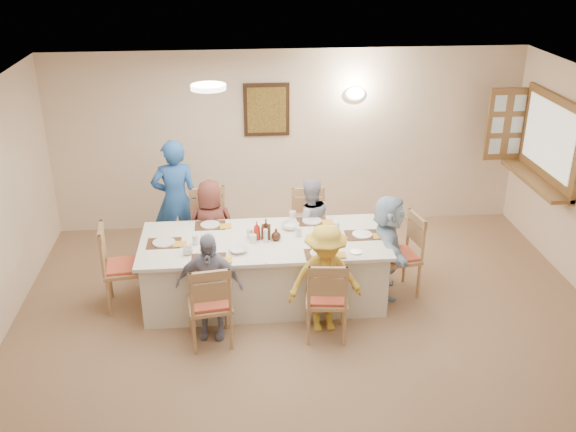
{
  "coord_description": "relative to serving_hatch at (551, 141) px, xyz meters",
  "views": [
    {
      "loc": [
        -0.79,
        -4.99,
        3.94
      ],
      "look_at": [
        -0.2,
        1.4,
        1.05
      ],
      "focal_mm": 40.0,
      "sensor_mm": 36.0,
      "label": 1
    }
  ],
  "objects": [
    {
      "name": "ground",
      "position": [
        -3.21,
        -2.4,
        -1.5
      ],
      "size": [
        7.0,
        7.0,
        0.0
      ],
      "primitive_type": "plane",
      "color": "#9D7B5D"
    },
    {
      "name": "room_walls",
      "position": [
        -3.21,
        -2.4,
        0.01
      ],
      "size": [
        7.0,
        7.0,
        7.0
      ],
      "color": "beige",
      "rests_on": "ground"
    },
    {
      "name": "wall_picture",
      "position": [
        -3.51,
        1.06,
        0.2
      ],
      "size": [
        0.62,
        0.05,
        0.72
      ],
      "color": "black",
      "rests_on": "room_walls"
    },
    {
      "name": "wall_sconce",
      "position": [
        -2.31,
        1.04,
        0.4
      ],
      "size": [
        0.26,
        0.09,
        0.18
      ],
      "primitive_type": "ellipsoid",
      "color": "white",
      "rests_on": "room_walls"
    },
    {
      "name": "ceiling_light",
      "position": [
        -4.21,
        -0.9,
        0.97
      ],
      "size": [
        0.36,
        0.36,
        0.05
      ],
      "primitive_type": "cylinder",
      "color": "white",
      "rests_on": "room_walls"
    },
    {
      "name": "serving_hatch",
      "position": [
        0.0,
        0.0,
        0.0
      ],
      "size": [
        0.06,
        1.5,
        1.15
      ],
      "primitive_type": "cube",
      "color": "olive",
      "rests_on": "room_walls"
    },
    {
      "name": "hatch_sill",
      "position": [
        -0.12,
        0.0,
        -0.53
      ],
      "size": [
        0.3,
        1.5,
        0.05
      ],
      "primitive_type": "cube",
      "color": "olive",
      "rests_on": "room_walls"
    },
    {
      "name": "shutter_door",
      "position": [
        -0.26,
        0.76,
        0.0
      ],
      "size": [
        0.55,
        0.04,
        1.0
      ],
      "primitive_type": "cube",
      "color": "olive",
      "rests_on": "room_walls"
    },
    {
      "name": "dining_table",
      "position": [
        -3.68,
        -0.97,
        -1.12
      ],
      "size": [
        2.75,
        1.16,
        0.76
      ],
      "primitive_type": "cube",
      "color": "silver",
      "rests_on": "ground"
    },
    {
      "name": "chair_back_left",
      "position": [
        -4.28,
        -0.17,
        -0.99
      ],
      "size": [
        0.57,
        0.57,
        1.02
      ],
      "primitive_type": null,
      "rotation": [
        0.0,
        0.0,
        0.2
      ],
      "color": "tan",
      "rests_on": "ground"
    },
    {
      "name": "chair_back_right",
      "position": [
        -3.08,
        -0.17,
        -1.02
      ],
      "size": [
        0.51,
        0.51,
        0.96
      ],
      "primitive_type": null,
      "rotation": [
        0.0,
        0.0,
        -0.12
      ],
      "color": "tan",
      "rests_on": "ground"
    },
    {
      "name": "chair_front_left",
      "position": [
        -4.28,
        -1.77,
        -1.03
      ],
      "size": [
        0.51,
        0.51,
        0.95
      ],
      "primitive_type": null,
      "rotation": [
        0.0,
        0.0,
        3.28
      ],
      "color": "tan",
      "rests_on": "ground"
    },
    {
      "name": "chair_front_right",
      "position": [
        -3.08,
        -1.77,
        -1.03
      ],
      "size": [
        0.49,
        0.49,
        0.93
      ],
      "primitive_type": null,
      "rotation": [
        0.0,
        0.0,
        3.03
      ],
      "color": "tan",
      "rests_on": "ground"
    },
    {
      "name": "chair_left_end",
      "position": [
        -5.23,
        -0.97,
        -1.0
      ],
      "size": [
        0.53,
        0.53,
        1.0
      ],
      "primitive_type": null,
      "rotation": [
        0.0,
        0.0,
        1.69
      ],
      "color": "tan",
      "rests_on": "ground"
    },
    {
      "name": "chair_right_end",
      "position": [
        -2.13,
        -0.97,
        -1.01
      ],
      "size": [
        0.54,
        0.54,
        0.98
      ],
      "primitive_type": null,
      "rotation": [
        0.0,
        0.0,
        -1.39
      ],
      "color": "tan",
      "rests_on": "ground"
    },
    {
      "name": "diner_back_left",
      "position": [
        -4.28,
        -0.29,
        -0.89
      ],
      "size": [
        0.67,
        0.51,
        1.21
      ],
      "primitive_type": "imported",
      "rotation": [
        0.0,
        0.0,
        3.24
      ],
      "color": "brown",
      "rests_on": "ground"
    },
    {
      "name": "diner_back_right",
      "position": [
        -3.08,
        -0.29,
        -0.9
      ],
      "size": [
        0.73,
        0.64,
        1.2
      ],
      "primitive_type": "imported",
      "rotation": [
        0.0,
        0.0,
        3.3
      ],
      "color": "#A6A5B8",
      "rests_on": "ground"
    },
    {
      "name": "diner_front_left",
      "position": [
        -4.28,
        -1.65,
        -0.91
      ],
      "size": [
        0.77,
        0.48,
        1.18
      ],
      "primitive_type": "imported",
      "rotation": [
        0.0,
        0.0,
        -0.14
      ],
      "color": "#8A8AA1",
      "rests_on": "ground"
    },
    {
      "name": "diner_front_right",
      "position": [
        -3.08,
        -1.65,
        -0.89
      ],
      "size": [
        0.87,
        0.6,
        1.22
      ],
      "primitive_type": "imported",
      "rotation": [
        0.0,
        0.0,
        0.1
      ],
      "color": "gold",
      "rests_on": "ground"
    },
    {
      "name": "diner_right_end",
      "position": [
        -2.26,
        -0.97,
        -0.88
      ],
      "size": [
        1.25,
        0.71,
        1.23
      ],
      "primitive_type": "imported",
      "rotation": [
        0.0,
        0.0,
        1.42
      ],
      "color": "silver",
      "rests_on": "ground"
    },
    {
      "name": "caregiver",
      "position": [
        -4.73,
        0.18,
        -0.7
      ],
      "size": [
        0.71,
        0.58,
        1.59
      ],
      "primitive_type": "imported",
      "rotation": [
        0.0,
        0.0,
        3.32
      ],
      "color": "#275CAF",
      "rests_on": "ground"
    },
    {
      "name": "placemat_fl",
      "position": [
        -4.28,
        -1.39,
        -0.74
      ],
      "size": [
        0.36,
        0.27,
        0.01
      ],
      "primitive_type": "cube",
      "color": "#472B19",
      "rests_on": "dining_table"
    },
    {
      "name": "plate_fl",
      "position": [
        -4.28,
        -1.39,
        -0.73
      ],
      "size": [
        0.25,
        0.25,
        0.02
      ],
      "primitive_type": "cylinder",
      "color": "white",
      "rests_on": "dining_table"
    },
    {
      "name": "napkin_fl",
      "position": [
        -4.1,
        -1.44,
        -0.73
      ],
      "size": [
        0.13,
        0.13,
        0.01
      ],
      "primitive_type": "cube",
      "color": "gold",
      "rests_on": "dining_table"
    },
    {
      "name": "placemat_fr",
      "position": [
        -3.08,
        -1.39,
        -0.74
      ],
      "size": [
        0.36,
        0.27,
        0.01
      ],
      "primitive_type": "cube",
      "color": "#472B19",
      "rests_on": "dining_table"
    },
    {
      "name": "plate_fr",
      "position": [
        -3.08,
        -1.39,
        -0.73
      ],
      "size": [
        0.26,
        0.26,
        0.02
      ],
      "primitive_type": "cylinder",
      "color": "white",
      "rests_on": "dining_table"
    },
    {
      "name": "napkin_fr",
      "position": [
        -2.9,
        -1.44,
        -0.73
      ],
      "size": [
        0.13,
        0.13,
        0.01
      ],
      "primitive_type": "cube",
      "color": "gold",
      "rests_on": "dining_table"
    },
    {
      "name": "placemat_bl",
      "position": [
        -4.28,
        -0.55,
        -0.74
      ],
      "size": [
        0.36,
        0.26,
        0.01
      ],
      "primitive_type": "cube",
      "color": "#472B19",
      "rests_on": "dining_table"
    },
    {
      "name": "plate_bl",
      "position": [
        -4.28,
        -0.55,
        -0.73
      ],
      "size": [
        0.23,
        0.23,
        0.01
      ],
      "primitive_type": "cylinder",
      "color": "white",
      "rests_on": "dining_table"
    },
    {
      "name": "napkin_bl",
      "position": [
        -4.1,
        -0.6,
        -0.73
      ],
      "size": [
        0.13,
        0.13,
        0.01
      ],
      "primitive_type": "cube",
      "color": "gold",
      "rests_on": "dining_table"
    },
    {
      "name": "placemat_br",
      "position": [
        -3.08,
        -0.55,
        -0.74
      ],
      "size": [
        0.35,
        0.26,
        0.01
      ],
      "primitive_type": "cube",
      "color": "#472B19",
      "rests_on": "dining_table"
    },
    {
      "name": "plate_br",
      "position": [
        -3.08,
        -0.55,
        -0.73
      ],
      "size": [
        0.23,
        0.23,
        0.01
      ],
      "primitive_type": "cylinder",
      "color": "white",
      "rests_on": "dining_table"
    },
    {
      "name": "napkin_br",
      "position": [
        -2.9,
        -0.6,
        -0.73
      ],
      "size": [
        0.13,
        0.13,
        0.01
      ],
      "primitive_type": "cube",
      "color": "gold",
      "rests_on": "dining_table"
    },
    {
      "name": "placemat_le",
      "position": [
        -4.78,
        -0.97,
        -0.74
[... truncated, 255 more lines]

